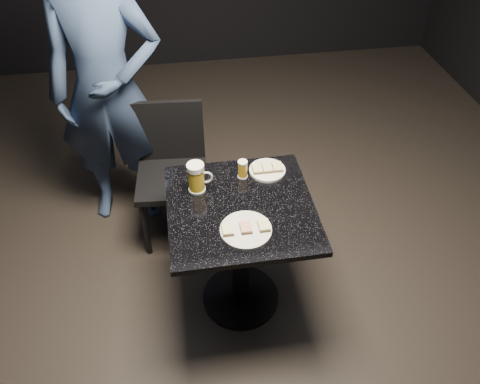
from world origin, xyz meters
The scene contains 10 objects.
floor centered at (0.00, 0.00, 0.00)m, with size 6.00×6.00×0.00m, color black.
plate_large centered at (0.00, -0.17, 0.76)m, with size 0.23×0.23×0.01m, color silver.
plate_small centered at (0.18, 0.23, 0.76)m, with size 0.19×0.19×0.01m, color white.
patron centered at (-0.63, 0.88, 0.92)m, with size 0.67×0.44×1.84m, color navy.
table centered at (0.00, 0.00, 0.51)m, with size 0.70×0.70×0.75m.
beer_mug centered at (-0.19, 0.15, 0.83)m, with size 0.13×0.09×0.16m.
beer_tumbler centered at (0.04, 0.21, 0.80)m, with size 0.05×0.05×0.10m.
chair centered at (-0.32, 0.67, 0.50)m, with size 0.45×0.45×0.88m.
canapes_on_plate_large centered at (0.00, -0.17, 0.77)m, with size 0.21×0.07×0.02m.
canapes_on_plate_small centered at (0.18, 0.23, 0.77)m, with size 0.15×0.07×0.02m.
Camera 1 is at (-0.25, -1.58, 2.30)m, focal length 35.00 mm.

